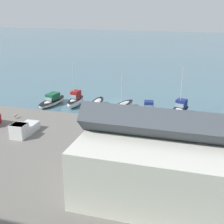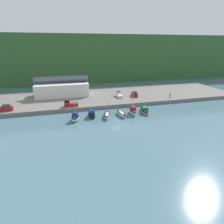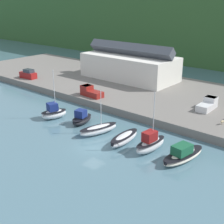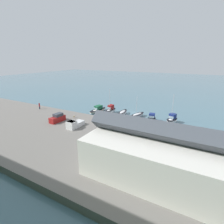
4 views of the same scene
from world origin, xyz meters
The scene contains 13 objects.
ground_plane centered at (0.00, 0.00, 0.00)m, with size 320.00×320.00×0.00m, color slate.
quay_promenade centered at (0.00, 25.07, 0.67)m, with size 116.82×27.40×1.33m.
harbor_clubhouse centered at (-16.27, 29.39, 4.33)m, with size 22.14×10.23×8.28m.
moored_boat_0 centered at (-12.49, 3.60, 1.02)m, with size 3.35×4.83×8.26m.
moored_boat_1 centered at (-7.27, 5.00, 0.86)m, with size 2.90×4.67×2.38m.
moored_boat_2 centered at (-2.48, 3.80, 0.71)m, with size 3.48×6.59×6.64m.
moored_boat_3 centered at (2.37, 3.80, 0.71)m, with size 2.41×6.29×1.33m.
moored_boat_4 centered at (6.47, 4.15, 1.07)m, with size 2.22×5.60×8.10m.
moored_boat_5 centered at (10.96, 4.68, 0.76)m, with size 3.46×7.49×2.16m.
parked_car_0 centered at (-34.42, 14.36, 2.25)m, with size 4.34×2.17×2.16m.
pickup_truck_0 centered at (6.72, 21.25, 2.15)m, with size 2.06×4.76×1.90m.
pickup_truck_1 centered at (-13.73, 13.74, 2.15)m, with size 4.83×2.22×1.90m.
dog_on_quay centered at (11.31, 16.00, 1.79)m, with size 0.43×0.88×0.68m.
Camera 3 is at (26.53, -27.39, 19.18)m, focal length 50.00 mm.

